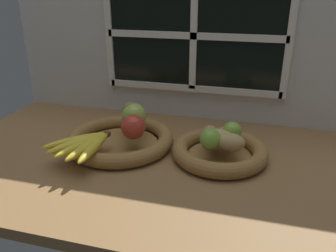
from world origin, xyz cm
name	(u,v)px	position (x,y,z in cm)	size (l,w,h in cm)	color
ground_plane	(174,154)	(0.00, 0.00, -1.50)	(140.00, 90.00, 3.00)	olive
back_wall	(195,44)	(0.00, 29.77, 27.88)	(140.00, 4.60, 55.00)	silver
fruit_bowl_left	(120,140)	(-17.19, -1.72, 2.10)	(33.83, 33.83, 4.56)	olive
fruit_bowl_right	(220,151)	(14.36, -1.72, 2.11)	(28.15, 28.15, 4.56)	olive
apple_red_right	(133,127)	(-11.53, -4.33, 8.25)	(7.40, 7.40, 7.40)	#B73828
apple_green_back	(134,116)	(-14.29, 3.90, 8.52)	(7.93, 7.93, 7.93)	#99B74C
pear_brown	(131,114)	(-15.56, 4.40, 8.66)	(5.20, 6.02, 8.22)	olive
banana_bunch_front	(84,144)	(-22.64, -14.42, 5.86)	(16.26, 20.19, 2.62)	yellow
potato_oblong	(210,133)	(10.91, 0.96, 6.63)	(6.28, 4.66, 4.15)	#A38451
potato_large	(221,137)	(14.36, -1.72, 6.80)	(7.87, 5.62, 4.50)	tan
potato_small	(230,142)	(17.43, -4.79, 7.04)	(8.25, 5.45, 4.97)	tan
potato_back	(229,133)	(16.28, 2.49, 6.61)	(7.65, 4.91, 4.11)	#A38451
lime_near	(210,139)	(11.88, -5.44, 7.57)	(6.04, 6.04, 6.04)	#7AAD3D
lime_far	(232,131)	(17.25, 1.99, 7.44)	(5.76, 5.76, 5.76)	#7AAD3D
chili_pepper	(222,141)	(14.90, -1.72, 5.68)	(2.25, 2.25, 12.25)	red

